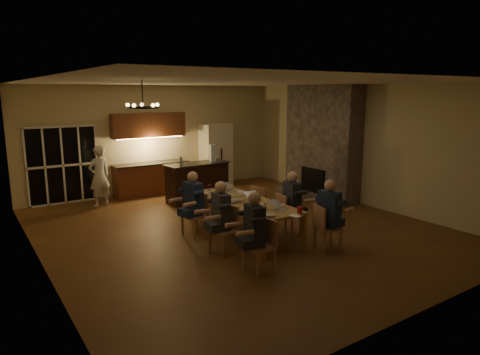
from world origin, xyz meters
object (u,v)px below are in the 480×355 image
(chandelier, at_px, (143,107))
(laptop_d, at_px, (254,196))
(plate_left, at_px, (257,212))
(laptop_e, at_px, (208,188))
(mug_mid, at_px, (235,193))
(person_right_near, at_px, (329,215))
(redcup_mid, at_px, (217,197))
(plate_near, at_px, (278,204))
(can_right, at_px, (253,194))
(chair_left_near, at_px, (260,246))
(redcup_far, at_px, (217,186))
(bar_bottle, at_px, (181,161))
(chair_right_mid, at_px, (289,214))
(person_left_mid, at_px, (221,217))
(dining_table, at_px, (245,219))
(laptop_f, at_px, (231,186))
(mug_front, at_px, (254,203))
(person_left_far, at_px, (193,204))
(laptop_b, at_px, (280,204))
(bar_blender, at_px, (213,153))
(laptop_c, at_px, (233,196))
(person_left_near, at_px, (254,232))
(laptop_a, at_px, (266,210))
(mug_back, at_px, (211,193))
(chair_left_mid, at_px, (223,230))
(can_silver, at_px, (265,206))
(redcup_near, at_px, (300,210))
(person_right_mid, at_px, (292,204))
(bar_island, at_px, (197,182))
(refrigerator, at_px, (216,155))
(chair_right_far, at_px, (263,204))
(chair_right_near, at_px, (328,228))
(chair_left_far, at_px, (194,215))
(plate_far, at_px, (239,192))
(can_cola, at_px, (209,188))

(chandelier, bearing_deg, laptop_d, 7.64)
(chandelier, distance_m, plate_left, 2.85)
(laptop_e, relative_size, mug_mid, 3.20)
(person_right_near, xyz_separation_m, laptop_d, (-0.69, 1.49, 0.17))
(redcup_mid, relative_size, plate_near, 0.46)
(can_right, bearing_deg, chair_left_near, -122.45)
(redcup_far, height_order, bar_bottle, bar_bottle)
(chair_right_mid, xyz_separation_m, person_left_mid, (-1.75, -0.08, 0.24))
(dining_table, relative_size, person_left_mid, 1.97)
(chandelier, height_order, redcup_mid, chandelier)
(laptop_f, bearing_deg, mug_front, -131.10)
(person_left_mid, bearing_deg, person_left_far, -174.68)
(laptop_b, bearing_deg, laptop_f, 59.88)
(laptop_b, xyz_separation_m, redcup_far, (-0.07, 2.28, -0.05))
(mug_front, bearing_deg, chair_left_near, -121.65)
(chair_left_near, bearing_deg, chandelier, -132.65)
(chair_right_mid, distance_m, bar_blender, 3.71)
(laptop_c, height_order, bar_bottle, bar_bottle)
(person_left_near, height_order, laptop_e, person_left_near)
(laptop_a, distance_m, mug_mid, 1.73)
(mug_back, xyz_separation_m, bar_blender, (1.38, 2.29, 0.52))
(chair_left_mid, xyz_separation_m, bar_blender, (1.95, 3.73, 0.87))
(person_left_far, xyz_separation_m, redcup_far, (1.02, 0.73, 0.12))
(can_silver, bearing_deg, laptop_c, 104.50)
(redcup_near, distance_m, plate_near, 0.68)
(mug_back, bearing_deg, chair_left_mid, -111.68)
(person_right_mid, xyz_separation_m, redcup_far, (-0.72, 1.87, 0.12))
(bar_island, xyz_separation_m, bar_bottle, (-0.52, -0.09, 0.66))
(chair_left_mid, height_order, plate_near, chair_left_mid)
(refrigerator, relative_size, chair_right_far, 2.25)
(refrigerator, xyz_separation_m, redcup_far, (-1.90, -3.27, -0.19))
(chair_right_near, xyz_separation_m, redcup_near, (-0.47, 0.29, 0.37))
(chair_left_far, height_order, chair_right_mid, same)
(person_left_near, bearing_deg, redcup_mid, 177.83)
(can_silver, distance_m, plate_near, 0.42)
(laptop_f, xyz_separation_m, redcup_mid, (-0.70, -0.55, -0.05))
(bar_island, relative_size, mug_mid, 17.96)
(mug_back, distance_m, bar_blender, 2.72)
(laptop_a, distance_m, plate_far, 1.94)
(can_cola, bearing_deg, chair_right_mid, -62.18)
(mug_mid, bearing_deg, chair_left_near, -113.50)
(chair_left_far, bearing_deg, bar_island, 131.73)
(bar_island, relative_size, plate_near, 6.87)
(laptop_b, height_order, can_silver, laptop_b)
(mug_front, bearing_deg, redcup_mid, 114.03)
(person_left_far, distance_m, can_silver, 1.61)
(laptop_e, height_order, redcup_near, laptop_e)
(plate_near, relative_size, plate_far, 1.05)
(person_right_near, relative_size, person_right_mid, 1.00)
(can_silver, bearing_deg, mug_back, 101.41)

